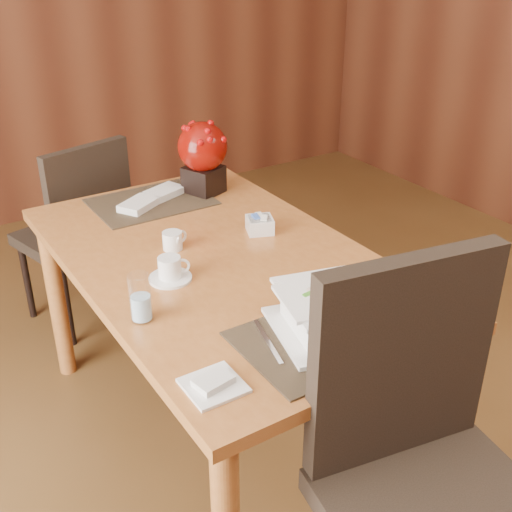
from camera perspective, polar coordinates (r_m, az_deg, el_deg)
dining_table at (r=2.16m, az=-3.08°, el=-2.37°), size 0.90×1.50×0.75m
placemat_near at (r=1.72m, az=6.04°, el=-7.17°), size 0.45×0.33×0.01m
placemat_far at (r=2.56m, az=-9.29°, el=4.78°), size 0.45×0.33×0.01m
soup_setting at (r=1.72m, az=6.66°, el=-5.09°), size 0.35×0.35×0.12m
coffee_cup at (r=1.98m, az=-7.67°, el=-1.25°), size 0.13×0.13×0.08m
water_glass at (r=1.78m, az=-10.24°, el=-3.68°), size 0.07×0.07×0.14m
creamer_jug at (r=2.17m, az=-7.44°, el=1.37°), size 0.10×0.10×0.06m
sugar_caddy at (r=2.28m, az=0.34°, el=2.79°), size 0.12×0.12×0.05m
berry_decor at (r=2.58m, az=-4.76°, el=9.08°), size 0.20×0.20×0.29m
napkins_far at (r=2.56m, az=-9.08°, el=5.18°), size 0.32×0.23×0.03m
bread_plate at (r=1.55m, az=-3.80°, el=-11.43°), size 0.13×0.13×0.01m
near_chair at (r=1.63m, az=14.84°, el=-17.13°), size 0.58×0.59×1.08m
far_chair at (r=3.01m, az=-15.36°, el=2.60°), size 0.52×0.52×0.91m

